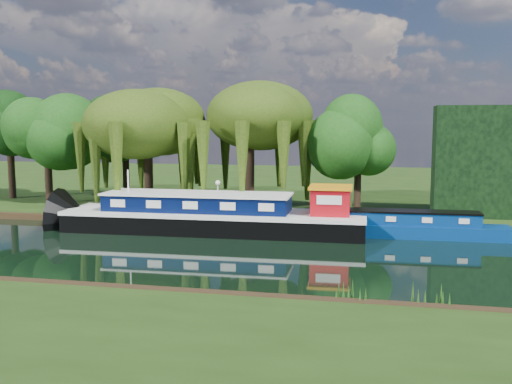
# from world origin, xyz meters

# --- Properties ---
(ground) EXTENTS (120.00, 120.00, 0.00)m
(ground) POSITION_xyz_m (0.00, 0.00, 0.00)
(ground) COLOR black
(far_bank) EXTENTS (120.00, 52.00, 0.45)m
(far_bank) POSITION_xyz_m (0.00, 34.00, 0.23)
(far_bank) COLOR #1B320D
(far_bank) RESTS_ON ground
(dutch_barge) EXTENTS (20.10, 5.00, 4.22)m
(dutch_barge) POSITION_xyz_m (1.53, 6.34, 1.05)
(dutch_barge) COLOR black
(dutch_barge) RESTS_ON ground
(narrowboat) EXTENTS (12.51, 2.39, 1.82)m
(narrowboat) POSITION_xyz_m (13.94, 7.22, 0.65)
(narrowboat) COLOR navy
(narrowboat) RESTS_ON ground
(red_dinghy) EXTENTS (3.74, 3.10, 0.67)m
(red_dinghy) POSITION_xyz_m (-8.53, 7.01, 0.00)
(red_dinghy) COLOR #A00B14
(red_dinghy) RESTS_ON ground
(willow_left) EXTENTS (7.48, 7.48, 8.96)m
(willow_left) POSITION_xyz_m (-5.61, 12.16, 6.96)
(willow_left) COLOR black
(willow_left) RESTS_ON far_bank
(willow_right) EXTENTS (7.46, 7.46, 9.09)m
(willow_right) POSITION_xyz_m (2.37, 12.97, 7.08)
(willow_right) COLOR black
(willow_right) RESTS_ON far_bank
(tree_far_left) EXTENTS (5.50, 5.50, 8.86)m
(tree_far_left) POSITION_xyz_m (-15.05, 13.33, 6.51)
(tree_far_left) COLOR black
(tree_far_left) RESTS_ON far_bank
(tree_far_back) EXTENTS (5.17, 5.17, 8.69)m
(tree_far_back) POSITION_xyz_m (-20.27, 15.81, 6.51)
(tree_far_back) COLOR black
(tree_far_back) RESTS_ON far_bank
(tree_far_mid) EXTENTS (5.11, 5.11, 8.36)m
(tree_far_mid) POSITION_xyz_m (-9.71, 16.94, 6.21)
(tree_far_mid) COLOR black
(tree_far_mid) RESTS_ON far_bank
(tree_far_right) EXTENTS (4.65, 4.65, 7.62)m
(tree_far_right) POSITION_xyz_m (10.55, 13.58, 5.70)
(tree_far_right) COLOR black
(tree_far_right) RESTS_ON far_bank
(conifer_hedge) EXTENTS (6.00, 3.00, 8.00)m
(conifer_hedge) POSITION_xyz_m (19.00, 14.00, 4.45)
(conifer_hedge) COLOR black
(conifer_hedge) RESTS_ON far_bank
(lamppost) EXTENTS (0.36, 0.36, 2.56)m
(lamppost) POSITION_xyz_m (0.50, 10.50, 2.42)
(lamppost) COLOR silver
(lamppost) RESTS_ON far_bank
(mooring_posts) EXTENTS (19.16, 0.16, 1.00)m
(mooring_posts) POSITION_xyz_m (-0.50, 8.40, 0.95)
(mooring_posts) COLOR silver
(mooring_posts) RESTS_ON far_bank
(reeds_near) EXTENTS (33.70, 1.50, 1.10)m
(reeds_near) POSITION_xyz_m (6.87, -7.57, 0.55)
(reeds_near) COLOR #164412
(reeds_near) RESTS_ON ground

